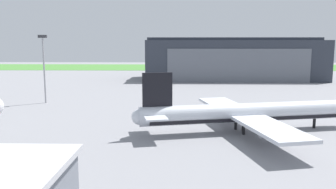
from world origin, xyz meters
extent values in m
plane|color=gray|center=(0.00, 0.00, 0.00)|extent=(440.00, 440.00, 0.00)
cube|color=#4B8839|center=(0.00, 164.61, 0.04)|extent=(440.00, 56.00, 0.08)
cube|color=#2D333D|center=(9.59, 89.57, 8.76)|extent=(77.24, 28.09, 17.52)
cube|color=slate|center=(9.59, 75.38, 7.01)|extent=(58.70, 0.30, 14.01)
cube|color=#2D333D|center=(9.59, 89.57, 18.12)|extent=(77.24, 6.74, 1.20)
cylinder|color=silver|center=(-2.32, -5.08, 3.69)|extent=(40.73, 12.47, 3.53)
sphere|color=silver|center=(-22.30, -9.59, 3.69)|extent=(2.75, 2.75, 2.75)
cube|color=black|center=(-2.32, -5.08, 2.72)|extent=(37.55, 11.78, 0.62)
cube|color=black|center=(-19.11, -8.87, 8.46)|extent=(5.28, 1.56, 6.00)
cube|color=silver|center=(-19.32, -11.66, 4.04)|extent=(4.69, 5.63, 0.28)
cube|color=silver|center=(-20.49, -6.45, 4.04)|extent=(4.69, 5.63, 0.28)
cube|color=silver|center=(-0.91, -15.04, 3.25)|extent=(10.38, 19.10, 0.56)
cube|color=silver|center=(-5.33, 4.51, 3.25)|extent=(10.38, 19.10, 0.56)
cylinder|color=gray|center=(-0.45, -13.45, 1.98)|extent=(3.70, 2.63, 1.94)
cylinder|color=gray|center=(-4.23, 3.28, 1.98)|extent=(3.70, 2.63, 1.94)
cylinder|color=black|center=(11.26, -2.01, 0.96)|extent=(0.56, 0.56, 1.93)
cylinder|color=black|center=(-3.51, -7.25, 0.96)|extent=(0.56, 0.56, 1.93)
cylinder|color=black|center=(-4.33, -3.63, 0.96)|extent=(0.56, 0.56, 1.93)
cylinder|color=#99999E|center=(-52.14, 25.29, 8.92)|extent=(0.44, 0.44, 17.83)
cube|color=#333338|center=(-52.14, 25.29, 18.23)|extent=(2.40, 0.50, 0.80)
camera|label=1|loc=(-15.60, -69.98, 16.76)|focal=37.60mm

